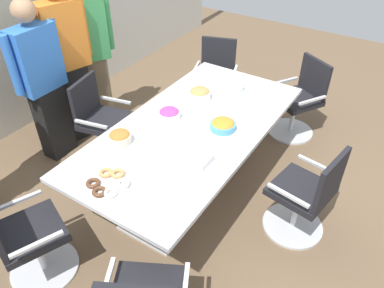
% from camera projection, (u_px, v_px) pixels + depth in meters
% --- Properties ---
extents(ground_plane, '(10.00, 10.00, 0.01)m').
position_uv_depth(ground_plane, '(192.00, 187.00, 3.82)').
color(ground_plane, brown).
extents(back_wall, '(8.00, 0.10, 2.80)m').
position_uv_depth(back_wall, '(4.00, 7.00, 4.00)').
color(back_wall, silver).
rests_on(back_wall, ground).
extents(conference_table, '(2.40, 1.20, 0.75)m').
position_uv_depth(conference_table, '(192.00, 138.00, 3.44)').
color(conference_table, silver).
rests_on(conference_table, ground).
extents(office_chair_1, '(0.62, 0.62, 0.91)m').
position_uv_depth(office_chair_1, '(306.00, 198.00, 3.14)').
color(office_chair_1, silver).
rests_on(office_chair_1, ground).
extents(office_chair_2, '(0.74, 0.74, 0.91)m').
position_uv_depth(office_chair_2, '(299.00, 102.00, 4.35)').
color(office_chair_2, silver).
rests_on(office_chair_2, ground).
extents(office_chair_3, '(0.68, 0.68, 0.91)m').
position_uv_depth(office_chair_3, '(215.00, 80.00, 4.79)').
color(office_chair_3, silver).
rests_on(office_chair_3, ground).
extents(office_chair_4, '(0.64, 0.64, 0.91)m').
position_uv_depth(office_chair_4, '(102.00, 124.00, 4.00)').
color(office_chair_4, silver).
rests_on(office_chair_4, ground).
extents(office_chair_5, '(0.70, 0.70, 0.91)m').
position_uv_depth(office_chair_5, '(25.00, 240.00, 2.79)').
color(office_chair_5, silver).
rests_on(office_chair_5, ground).
extents(person_standing_1, '(0.61, 0.22, 1.71)m').
position_uv_depth(person_standing_1, '(43.00, 82.00, 3.74)').
color(person_standing_1, black).
rests_on(person_standing_1, ground).
extents(person_standing_2, '(0.61, 0.33, 1.85)m').
position_uv_depth(person_standing_2, '(68.00, 59.00, 3.97)').
color(person_standing_2, black).
rests_on(person_standing_2, ground).
extents(person_standing_3, '(0.58, 0.40, 1.80)m').
position_uv_depth(person_standing_3, '(89.00, 52.00, 4.19)').
color(person_standing_3, brown).
rests_on(person_standing_3, ground).
extents(snack_bowl_pretzels, '(0.20, 0.20, 0.11)m').
position_uv_depth(snack_bowl_pretzels, '(120.00, 137.00, 3.15)').
color(snack_bowl_pretzels, beige).
rests_on(snack_bowl_pretzels, conference_table).
extents(snack_bowl_cookies, '(0.22, 0.22, 0.12)m').
position_uv_depth(snack_bowl_cookies, '(200.00, 94.00, 3.72)').
color(snack_bowl_cookies, white).
rests_on(snack_bowl_cookies, conference_table).
extents(snack_bowl_candy_mix, '(0.21, 0.21, 0.09)m').
position_uv_depth(snack_bowl_candy_mix, '(169.00, 114.00, 3.45)').
color(snack_bowl_candy_mix, white).
rests_on(snack_bowl_candy_mix, conference_table).
extents(snack_bowl_chips_orange, '(0.23, 0.23, 0.09)m').
position_uv_depth(snack_bowl_chips_orange, '(223.00, 125.00, 3.31)').
color(snack_bowl_chips_orange, '#4C9EC6').
rests_on(snack_bowl_chips_orange, conference_table).
extents(donut_platter, '(0.33, 0.31, 0.04)m').
position_uv_depth(donut_platter, '(108.00, 183.00, 2.75)').
color(donut_platter, white).
rests_on(donut_platter, conference_table).
extents(plate_stack, '(0.24, 0.24, 0.05)m').
position_uv_depth(plate_stack, '(233.00, 86.00, 3.90)').
color(plate_stack, white).
rests_on(plate_stack, conference_table).
extents(napkin_pile, '(0.19, 0.19, 0.07)m').
position_uv_depth(napkin_pile, '(199.00, 160.00, 2.94)').
color(napkin_pile, white).
rests_on(napkin_pile, conference_table).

